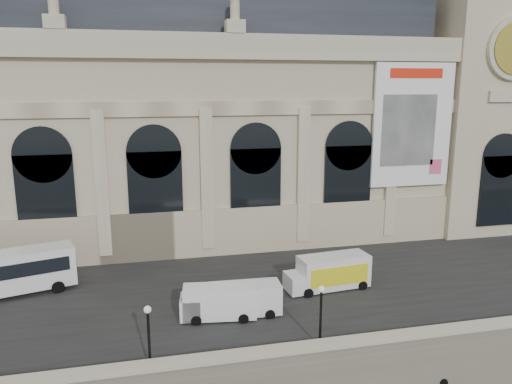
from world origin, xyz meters
TOP-DOWN VIEW (x-y plane):
  - quay at (0.00, 35.00)m, footprint 160.00×70.00m
  - street at (0.00, 14.00)m, footprint 160.00×24.00m
  - parapet at (0.00, 0.60)m, footprint 160.00×1.40m
  - museum at (-5.98, 30.86)m, footprint 69.00×18.70m
  - clock_pavilion at (34.00, 27.93)m, footprint 13.00×14.72m
  - van_b at (1.66, 8.12)m, footprint 5.68×2.54m
  - van_c at (-0.33, 8.05)m, footprint 5.88×2.92m
  - box_truck at (10.04, 11.33)m, footprint 7.50×3.18m
  - lamp_left at (-5.26, 1.62)m, footprint 0.46×0.46m
  - lamp_right at (5.90, 2.25)m, footprint 0.45×0.45m

SIDE VIEW (x-z plane):
  - quay at x=0.00m, z-range 0.00..6.00m
  - street at x=0.00m, z-range 6.00..6.06m
  - parapet at x=0.00m, z-range 6.01..7.22m
  - van_b at x=1.66m, z-range 6.03..8.51m
  - van_c at x=-0.33m, z-range 6.03..8.54m
  - box_truck at x=10.04m, z-range 6.01..8.95m
  - lamp_right at x=5.90m, z-range 5.99..10.41m
  - lamp_left at x=-5.26m, z-range 5.99..10.46m
  - museum at x=-5.98m, z-range 5.17..34.27m
  - clock_pavilion at x=34.00m, z-range 5.07..41.77m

